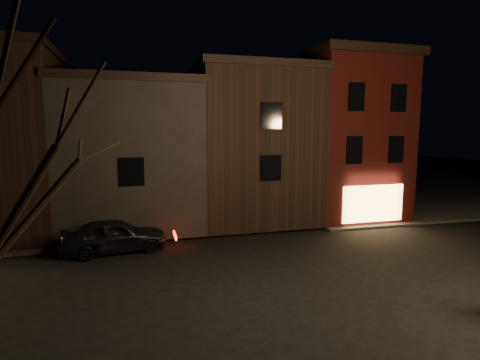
{
  "coord_description": "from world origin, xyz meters",
  "views": [
    {
      "loc": [
        -5.36,
        -13.64,
        5.69
      ],
      "look_at": [
        -0.39,
        4.79,
        3.2
      ],
      "focal_mm": 28.0,
      "sensor_mm": 36.0,
      "label": 1
    }
  ],
  "objects": [
    {
      "name": "corner_building",
      "position": [
        8.0,
        9.47,
        5.4
      ],
      "size": [
        6.5,
        8.5,
        10.5
      ],
      "color": "#480F0C",
      "rests_on": "ground"
    },
    {
      "name": "row_building_b",
      "position": [
        -5.75,
        10.5,
        4.33
      ],
      "size": [
        7.8,
        10.3,
        8.4
      ],
      "color": "black",
      "rests_on": "ground"
    },
    {
      "name": "row_building_a",
      "position": [
        1.5,
        10.5,
        4.83
      ],
      "size": [
        7.3,
        10.3,
        9.4
      ],
      "color": "black",
      "rests_on": "ground"
    },
    {
      "name": "row_building_c",
      "position": [
        -13.0,
        10.5,
        5.08
      ],
      "size": [
        7.3,
        10.3,
        9.9
      ],
      "color": "black",
      "rests_on": "ground"
    },
    {
      "name": "parked_car_a",
      "position": [
        -6.61,
        4.5,
        0.8
      ],
      "size": [
        4.91,
        2.44,
        1.61
      ],
      "primitive_type": "imported",
      "rotation": [
        0.0,
        0.0,
        1.69
      ],
      "color": "black",
      "rests_on": "ground"
    },
    {
      "name": "ground",
      "position": [
        0.0,
        0.0,
        0.0
      ],
      "size": [
        120.0,
        120.0,
        0.0
      ],
      "primitive_type": "plane",
      "color": "black",
      "rests_on": "ground"
    },
    {
      "name": "sidewalk_far_right",
      "position": [
        20.0,
        20.0,
        0.06
      ],
      "size": [
        30.0,
        30.0,
        0.12
      ],
      "primitive_type": "cube",
      "color": "#2D2B28",
      "rests_on": "ground"
    }
  ]
}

